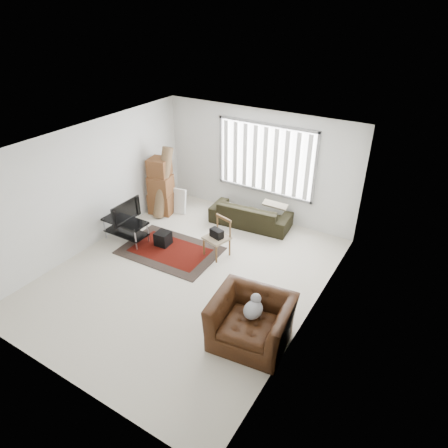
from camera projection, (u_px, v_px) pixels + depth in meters
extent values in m
plane|color=beige|center=(188.00, 274.00, 8.08)|extent=(6.00, 6.00, 0.00)
cube|color=white|center=(181.00, 146.00, 6.73)|extent=(5.00, 6.00, 0.02)
cube|color=silver|center=(258.00, 165.00, 9.62)|extent=(5.00, 0.02, 2.70)
cube|color=silver|center=(48.00, 311.00, 5.18)|extent=(5.00, 0.02, 2.70)
cube|color=silver|center=(90.00, 187.00, 8.53)|extent=(0.02, 6.00, 2.70)
cube|color=silver|center=(313.00, 256.00, 6.27)|extent=(0.02, 6.00, 2.70)
cube|color=white|center=(266.00, 159.00, 9.41)|extent=(2.40, 0.01, 1.60)
cube|color=gray|center=(266.00, 159.00, 9.40)|extent=(2.52, 0.06, 1.72)
cube|color=white|center=(265.00, 160.00, 9.37)|extent=(2.40, 0.02, 1.55)
cube|color=black|center=(170.00, 251.00, 8.81)|extent=(2.17, 1.49, 0.02)
cube|color=#450B06|center=(170.00, 250.00, 8.81)|extent=(1.71, 1.03, 0.00)
cube|color=black|center=(125.00, 221.00, 8.94)|extent=(1.05, 0.47, 0.04)
cube|color=black|center=(126.00, 232.00, 9.09)|extent=(1.00, 0.44, 0.03)
cylinder|color=#B2B2B7|center=(105.00, 229.00, 9.13)|extent=(0.03, 0.03, 0.52)
cylinder|color=#B2B2B7|center=(136.00, 240.00, 8.71)|extent=(0.03, 0.03, 0.52)
cylinder|color=#B2B2B7|center=(117.00, 221.00, 9.42)|extent=(0.03, 0.03, 0.52)
cylinder|color=#B2B2B7|center=(148.00, 232.00, 9.00)|extent=(0.03, 0.03, 0.52)
imported|color=black|center=(123.00, 211.00, 8.81)|extent=(0.11, 0.85, 0.49)
cube|color=black|center=(163.00, 238.00, 8.94)|extent=(0.33, 0.33, 0.31)
cube|color=brown|center=(162.00, 202.00, 10.28)|extent=(0.69, 0.64, 0.54)
cube|color=brown|center=(161.00, 185.00, 9.99)|extent=(0.62, 0.58, 0.48)
cube|color=brown|center=(159.00, 167.00, 9.82)|extent=(0.57, 0.57, 0.43)
cube|color=silver|center=(177.00, 201.00, 10.24)|extent=(0.53, 0.24, 0.65)
cylinder|color=brown|center=(163.00, 183.00, 9.85)|extent=(0.36, 0.79, 1.76)
imported|color=black|center=(251.00, 211.00, 9.65)|extent=(2.02, 1.03, 0.75)
cube|color=#827155|center=(217.00, 238.00, 8.46)|extent=(0.56, 0.56, 0.05)
cylinder|color=brown|center=(204.00, 247.00, 8.57)|extent=(0.04, 0.04, 0.43)
cylinder|color=brown|center=(216.00, 254.00, 8.33)|extent=(0.04, 0.04, 0.43)
cylinder|color=brown|center=(217.00, 240.00, 8.81)|extent=(0.04, 0.04, 0.43)
cylinder|color=brown|center=(230.00, 247.00, 8.56)|extent=(0.04, 0.04, 0.43)
cube|color=brown|center=(224.00, 218.00, 8.38)|extent=(0.44, 0.15, 0.06)
cube|color=brown|center=(217.00, 223.00, 8.60)|extent=(0.05, 0.05, 0.43)
cube|color=brown|center=(230.00, 229.00, 8.35)|extent=(0.05, 0.05, 0.43)
cube|color=black|center=(217.00, 233.00, 8.40)|extent=(0.32, 0.23, 0.19)
imported|color=#351A0A|center=(252.00, 319.00, 6.32)|extent=(1.37, 1.23, 0.92)
ellipsoid|color=#59595B|center=(252.00, 312.00, 6.25)|extent=(0.29, 0.36, 0.23)
sphere|color=#59595B|center=(256.00, 299.00, 6.32)|extent=(0.17, 0.17, 0.17)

